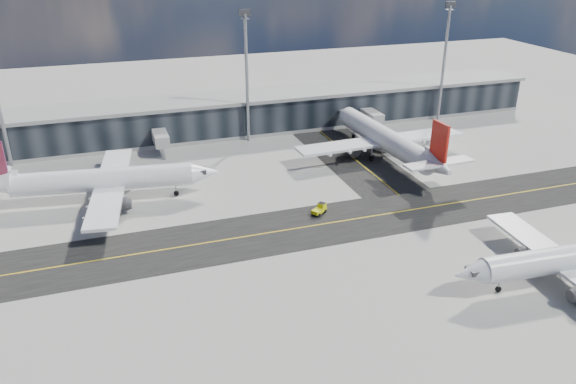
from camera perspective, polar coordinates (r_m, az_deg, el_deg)
The scene contains 9 objects.
ground at distance 88.12m, azimuth 4.14°, elevation -4.48°, with size 300.00×300.00×0.00m, color gray.
taxiway_lanes at distance 98.27m, azimuth 3.85°, elevation -1.26°, with size 180.00×63.00×0.03m.
terminal_concourse at distance 135.05m, azimuth -4.82°, elevation 7.81°, with size 152.00×19.80×8.80m.
floodlight_masts at distance 125.65m, azimuth -4.22°, elevation 12.00°, with size 102.50×0.70×28.90m.
airliner_af at distance 103.00m, azimuth -18.55°, elevation 1.14°, with size 40.79×34.90×12.08m.
airliner_redtail at distance 119.00m, azimuth 9.86°, elevation 5.34°, with size 37.62×44.16×13.09m.
airliner_near at distance 84.77m, azimuth 27.19°, elevation -5.94°, with size 35.80×30.53×10.60m.
baggage_tug at distance 94.65m, azimuth 3.27°, elevation -1.71°, with size 3.06×2.63×1.75m.
service_van at distance 125.28m, azimuth 9.13°, elevation 4.65°, with size 2.56×5.56×1.54m, color white.
Camera 1 is at (-30.66, -70.84, 42.50)m, focal length 35.00 mm.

